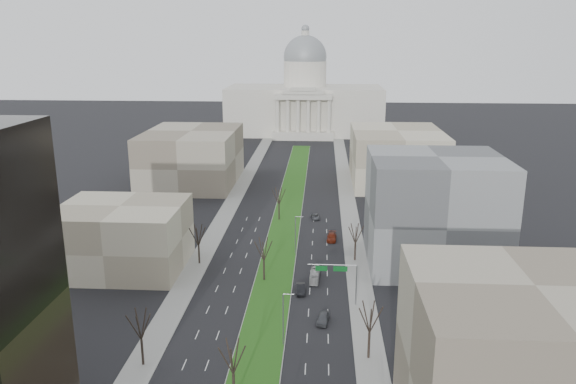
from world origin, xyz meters
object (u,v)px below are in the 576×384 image
at_px(car_black, 301,289).
at_px(car_red, 332,237).
at_px(box_van, 315,275).
at_px(car_grey_near, 323,318).
at_px(car_grey_far, 315,217).

height_order(car_black, car_red, car_red).
bearing_deg(car_black, box_van, 63.30).
xyz_separation_m(car_grey_near, car_black, (-4.42, 11.72, -0.02)).
height_order(car_grey_near, car_red, car_grey_near).
bearing_deg(box_van, car_grey_far, 93.93).
height_order(car_grey_near, box_van, box_van).
xyz_separation_m(car_black, box_van, (2.70, 6.32, 0.24)).
bearing_deg(car_black, car_grey_far, 83.72).
relative_size(car_red, car_grey_far, 1.25).
height_order(car_black, box_van, box_van).
distance_m(car_grey_near, car_black, 12.53).
distance_m(car_black, car_grey_far, 47.00).
bearing_deg(car_black, car_grey_near, -72.93).
bearing_deg(car_red, car_grey_near, -89.10).
bearing_deg(car_grey_far, box_van, -97.00).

